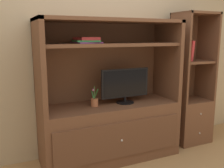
# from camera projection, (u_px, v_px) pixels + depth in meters

# --- Properties ---
(painted_rear_wall) EXTENTS (6.00, 0.10, 2.80)m
(painted_rear_wall) POSITION_uv_depth(u_px,v_px,m) (99.00, 42.00, 3.18)
(painted_rear_wall) COLOR tan
(painted_rear_wall) RESTS_ON ground_plane
(media_console) EXTENTS (1.65, 0.61, 1.66)m
(media_console) POSITION_uv_depth(u_px,v_px,m) (110.00, 116.00, 3.04)
(media_console) COLOR brown
(media_console) RESTS_ON ground_plane
(tv_monitor) EXTENTS (0.61, 0.21, 0.42)m
(tv_monitor) POSITION_uv_depth(u_px,v_px,m) (125.00, 85.00, 3.01)
(tv_monitor) COLOR black
(tv_monitor) RESTS_ON media_console
(potted_plant) EXTENTS (0.08, 0.09, 0.24)m
(potted_plant) POSITION_uv_depth(u_px,v_px,m) (94.00, 102.00, 2.89)
(potted_plant) COLOR #B26642
(potted_plant) RESTS_ON media_console
(magazine_stack) EXTENTS (0.28, 0.35, 0.07)m
(magazine_stack) POSITION_uv_depth(u_px,v_px,m) (86.00, 40.00, 2.75)
(magazine_stack) COLOR purple
(magazine_stack) RESTS_ON media_console
(bookshelf_tall) EXTENTS (0.51, 0.43, 1.78)m
(bookshelf_tall) POSITION_uv_depth(u_px,v_px,m) (190.00, 101.00, 3.53)
(bookshelf_tall) COLOR brown
(bookshelf_tall) RESTS_ON ground_plane
(upright_book_row) EXTENTS (0.13, 0.18, 0.27)m
(upright_book_row) POSITION_uv_depth(u_px,v_px,m) (186.00, 52.00, 3.34)
(upright_book_row) COLOR silver
(upright_book_row) RESTS_ON bookshelf_tall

